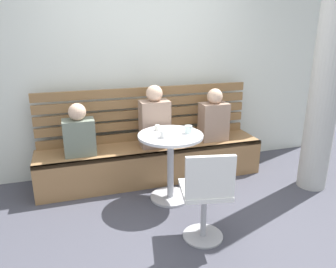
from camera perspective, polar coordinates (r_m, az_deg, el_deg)
ground at (r=3.08m, az=3.31°, el=-17.24°), size 8.00×8.00×0.00m
back_wall at (r=4.09m, az=-4.69°, el=13.49°), size 5.20×0.10×2.90m
concrete_pillar at (r=3.87m, az=26.56°, el=10.67°), size 0.32×0.32×2.80m
booth_bench at (r=3.97m, az=-2.78°, el=-4.97°), size 2.70×0.52×0.44m
booth_backrest at (r=4.01m, az=-3.80°, el=3.65°), size 2.65×0.04×0.66m
cafe_table at (r=3.41m, az=0.44°, el=-3.59°), size 0.68×0.68×0.74m
white_chair at (r=2.76m, az=6.79°, el=-10.49°), size 0.47×0.47×0.85m
person_adult at (r=3.77m, az=-2.39°, el=2.55°), size 0.34×0.22×0.73m
person_child_left at (r=4.05m, az=8.11°, el=2.91°), size 0.34×0.22×0.65m
person_child_middle at (r=3.66m, az=-15.48°, el=0.23°), size 0.34×0.22×0.58m
cup_glass_short at (r=3.37m, az=3.63°, el=0.83°), size 0.08×0.08×0.08m
cup_ceramic_white at (r=3.23m, az=-0.74°, el=0.01°), size 0.08×0.08×0.07m
cup_espresso_small at (r=3.46m, az=-1.88°, el=1.15°), size 0.06×0.06×0.05m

